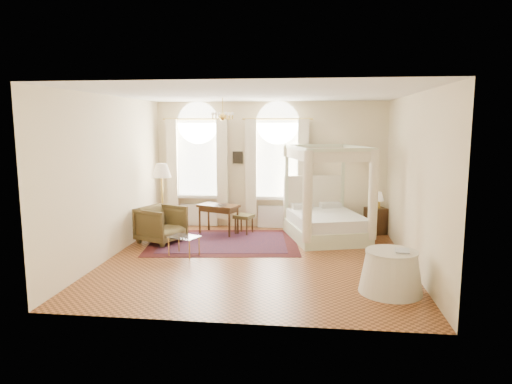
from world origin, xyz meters
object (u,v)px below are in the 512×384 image
nightstand (375,221)px  stool (244,218)px  armchair (161,224)px  side_table (391,272)px  floor_lamp (162,174)px  canopy_bed (326,218)px  writing_desk (218,209)px  coffee_table (184,238)px

nightstand → stool: (-3.27, -0.40, 0.08)m
armchair → stool: bearing=-36.5°
side_table → floor_lamp: bearing=146.1°
stool → floor_lamp: bearing=-168.5°
floor_lamp → nightstand: bearing=8.7°
canopy_bed → writing_desk: bearing=176.4°
armchair → floor_lamp: floor_lamp is taller
canopy_bed → floor_lamp: canopy_bed is taller
writing_desk → coffee_table: size_ratio=1.54×
nightstand → stool: bearing=-173.0°
armchair → floor_lamp: (-0.17, 0.65, 1.10)m
stool → coffee_table: 2.27m
nightstand → armchair: bearing=-164.1°
side_table → canopy_bed: bearing=105.2°
coffee_table → floor_lamp: 2.25m
stool → side_table: 4.73m
stool → nightstand: bearing=7.0°
writing_desk → stool: bearing=8.6°
nightstand → floor_lamp: (-5.22, -0.80, 1.19)m
canopy_bed → stool: (-2.02, 0.26, -0.10)m
floor_lamp → armchair: bearing=-75.6°
coffee_table → stool: bearing=64.8°
stool → armchair: bearing=-149.7°
coffee_table → side_table: 4.25m
writing_desk → coffee_table: 2.01m
writing_desk → floor_lamp: (-1.33, -0.30, 0.89)m
side_table → coffee_table: bearing=157.4°
armchair → writing_desk: bearing=-27.6°
coffee_table → side_table: size_ratio=0.70×
armchair → floor_lamp: 1.28m
canopy_bed → coffee_table: (-2.99, -1.79, -0.13)m
writing_desk → armchair: armchair is taller
coffee_table → floor_lamp: floor_lamp is taller
canopy_bed → stool: canopy_bed is taller
canopy_bed → coffee_table: bearing=-149.0°
nightstand → side_table: (-0.31, -4.09, 0.02)m
writing_desk → armchair: bearing=-140.8°
nightstand → writing_desk: writing_desk is taller
stool → floor_lamp: 2.28m
canopy_bed → side_table: size_ratio=2.37×
floor_lamp → coffee_table: bearing=-59.2°
armchair → floor_lamp: bearing=37.6°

